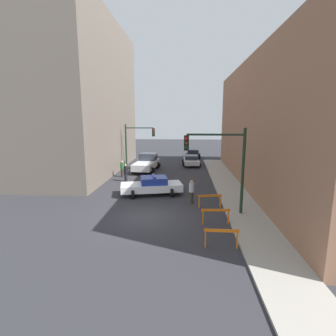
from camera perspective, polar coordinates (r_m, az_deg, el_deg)
name	(u,v)px	position (r m, az deg, el deg)	size (l,w,h in m)	color
ground_plane	(144,218)	(16.05, -5.29, -10.71)	(120.00, 120.00, 0.00)	#2D2D33
sidewalk_right	(249,219)	(16.27, 17.21, -10.62)	(2.40, 44.00, 0.12)	#9E998E
building_corner_left	(54,98)	(32.24, -23.51, 13.73)	(14.00, 20.00, 16.04)	#6B6056
building_right	(318,125)	(25.24, 29.89, 8.19)	(12.00, 28.00, 10.70)	#93664C
traffic_light_near	(224,158)	(15.96, 12.03, 2.13)	(3.64, 0.35, 5.20)	black
traffic_light_far	(135,140)	(30.38, -7.13, 6.02)	(3.44, 0.35, 5.20)	black
police_car	(152,185)	(20.43, -3.50, -3.82)	(4.99, 2.98, 1.52)	white
white_truck	(147,163)	(29.79, -4.66, 1.14)	(2.96, 5.56, 1.90)	silver
parked_car_near	(191,160)	(33.11, 5.06, 1.70)	(2.39, 4.37, 1.31)	silver
parked_car_mid	(193,154)	(39.49, 5.46, 3.16)	(2.37, 4.35, 1.31)	black
pedestrian_crossing	(126,173)	(24.88, -9.18, -0.98)	(0.47, 0.47, 1.66)	black
pedestrian_corner	(122,169)	(26.87, -9.94, -0.13)	(0.49, 0.49, 1.66)	#382D23
pedestrian_sidewalk	(191,191)	(18.37, 5.13, -5.08)	(0.51, 0.51, 1.66)	#382D23
barrier_front	(221,235)	(12.58, 11.54, -14.10)	(1.60, 0.18, 0.90)	orange
barrier_mid	(216,214)	(15.07, 10.33, -9.78)	(1.60, 0.25, 0.90)	orange
barrier_back	(210,199)	(17.68, 9.09, -6.64)	(1.58, 0.43, 0.90)	orange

